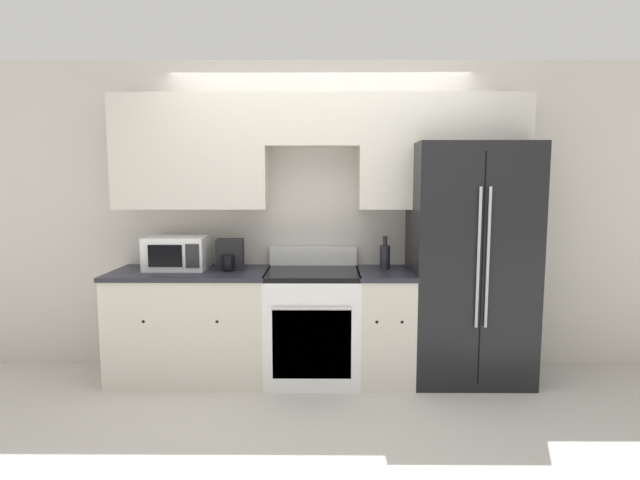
% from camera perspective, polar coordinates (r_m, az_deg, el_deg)
% --- Properties ---
extents(ground_plane, '(12.00, 12.00, 0.00)m').
position_cam_1_polar(ground_plane, '(3.96, -0.03, -17.05)').
color(ground_plane, beige).
extents(wall_back, '(8.00, 0.39, 2.60)m').
position_cam_1_polar(wall_back, '(4.21, 0.07, 5.78)').
color(wall_back, beige).
rests_on(wall_back, ground_plane).
extents(lower_cabinets_left, '(1.25, 0.64, 0.88)m').
position_cam_1_polar(lower_cabinets_left, '(4.24, -14.48, -9.30)').
color(lower_cabinets_left, beige).
rests_on(lower_cabinets_left, ground_plane).
extents(lower_cabinets_right, '(0.44, 0.64, 0.88)m').
position_cam_1_polar(lower_cabinets_right, '(4.13, 7.35, -9.56)').
color(lower_cabinets_right, beige).
rests_on(lower_cabinets_right, ground_plane).
extents(oven_range, '(0.74, 0.65, 1.04)m').
position_cam_1_polar(oven_range, '(4.11, -0.85, -9.57)').
color(oven_range, white).
rests_on(oven_range, ground_plane).
extents(refrigerator, '(0.93, 0.79, 1.89)m').
position_cam_1_polar(refrigerator, '(4.23, 16.47, -2.44)').
color(refrigerator, black).
rests_on(refrigerator, ground_plane).
extents(microwave, '(0.49, 0.37, 0.27)m').
position_cam_1_polar(microwave, '(4.25, -15.98, -1.41)').
color(microwave, white).
rests_on(microwave, lower_cabinets_left).
extents(bottle, '(0.08, 0.08, 0.27)m').
position_cam_1_polar(bottle, '(4.12, 7.43, -1.84)').
color(bottle, black).
rests_on(bottle, lower_cabinets_right).
extents(coffee_maker, '(0.21, 0.21, 0.25)m').
position_cam_1_polar(coffee_maker, '(4.12, -10.28, -1.72)').
color(coffee_maker, black).
rests_on(coffee_maker, lower_cabinets_left).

